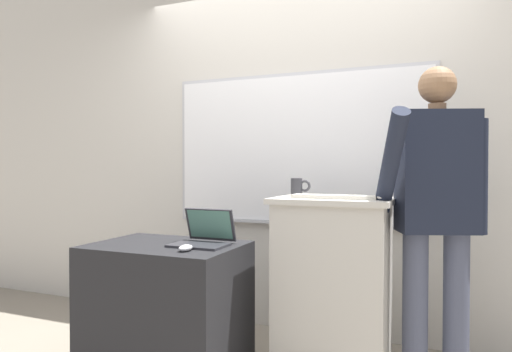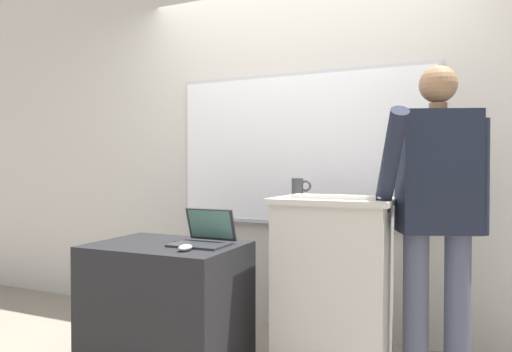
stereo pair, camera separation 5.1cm
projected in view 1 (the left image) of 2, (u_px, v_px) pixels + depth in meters
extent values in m
cube|color=beige|center=(303.00, 136.00, 3.33)|extent=(6.40, 0.12, 2.83)
cube|color=#B7B7BC|center=(297.00, 149.00, 3.28)|extent=(1.91, 0.02, 1.10)
cube|color=white|center=(297.00, 149.00, 3.28)|extent=(1.86, 0.02, 1.05)
cube|color=#B7B7BC|center=(296.00, 223.00, 3.27)|extent=(1.67, 0.04, 0.02)
cube|color=#BCB7AD|center=(333.00, 291.00, 2.54)|extent=(0.60, 0.41, 0.98)
cube|color=#BCB7AD|center=(333.00, 201.00, 2.53)|extent=(0.65, 0.45, 0.03)
cube|color=black|center=(166.00, 309.00, 2.60)|extent=(0.84, 0.60, 0.75)
cylinder|color=#474C60|center=(415.00, 312.00, 2.40)|extent=(0.13, 0.13, 0.84)
cylinder|color=#474C60|center=(456.00, 312.00, 2.39)|extent=(0.13, 0.13, 0.84)
cube|color=black|center=(437.00, 172.00, 2.38)|extent=(0.44, 0.34, 0.63)
cylinder|color=#8C6647|center=(437.00, 107.00, 2.37)|extent=(0.09, 0.09, 0.04)
sphere|color=#8C6647|center=(437.00, 85.00, 2.37)|extent=(0.19, 0.19, 0.19)
cylinder|color=black|center=(391.00, 164.00, 2.22)|extent=(0.23, 0.44, 0.53)
cylinder|color=black|center=(479.00, 177.00, 2.37)|extent=(0.08, 0.08, 0.60)
cube|color=#28282D|center=(199.00, 245.00, 2.52)|extent=(0.31, 0.21, 0.01)
cube|color=#28282D|center=(210.00, 224.00, 2.64)|extent=(0.30, 0.07, 0.19)
cube|color=#4C7A6B|center=(210.00, 224.00, 2.63)|extent=(0.27, 0.06, 0.16)
cube|color=beige|center=(334.00, 197.00, 2.47)|extent=(0.46, 0.11, 0.02)
ellipsoid|color=#BCBCC1|center=(186.00, 248.00, 2.37)|extent=(0.06, 0.10, 0.03)
ellipsoid|color=silver|center=(382.00, 197.00, 2.35)|extent=(0.06, 0.10, 0.03)
cylinder|color=#333338|center=(297.00, 187.00, 2.77)|extent=(0.07, 0.07, 0.10)
torus|color=#333338|center=(305.00, 186.00, 2.75)|extent=(0.07, 0.02, 0.07)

